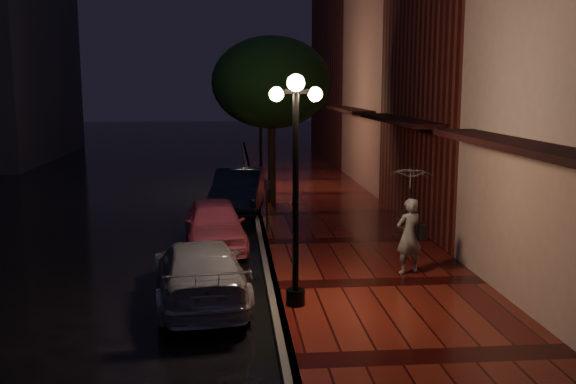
# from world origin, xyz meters

# --- Properties ---
(ground) EXTENTS (120.00, 120.00, 0.00)m
(ground) POSITION_xyz_m (0.00, 0.00, 0.00)
(ground) COLOR black
(ground) RESTS_ON ground
(sidewalk) EXTENTS (4.50, 60.00, 0.15)m
(sidewalk) POSITION_xyz_m (2.25, 0.00, 0.07)
(sidewalk) COLOR #410E0B
(sidewalk) RESTS_ON ground
(curb) EXTENTS (0.25, 60.00, 0.15)m
(curb) POSITION_xyz_m (0.00, 0.00, 0.07)
(curb) COLOR #595451
(curb) RESTS_ON ground
(storefront_mid) EXTENTS (5.00, 8.00, 11.00)m
(storefront_mid) POSITION_xyz_m (7.00, 2.00, 5.50)
(storefront_mid) COLOR #511914
(storefront_mid) RESTS_ON ground
(storefront_far) EXTENTS (5.00, 8.00, 9.00)m
(storefront_far) POSITION_xyz_m (7.00, 10.00, 4.50)
(storefront_far) COLOR #8C5951
(storefront_far) RESTS_ON ground
(storefront_extra) EXTENTS (5.00, 12.00, 10.00)m
(storefront_extra) POSITION_xyz_m (7.00, 20.00, 5.00)
(storefront_extra) COLOR #511914
(storefront_extra) RESTS_ON ground
(streetlamp_near) EXTENTS (0.96, 0.36, 4.31)m
(streetlamp_near) POSITION_xyz_m (0.35, -5.00, 2.60)
(streetlamp_near) COLOR black
(streetlamp_near) RESTS_ON sidewalk
(streetlamp_far) EXTENTS (0.96, 0.36, 4.31)m
(streetlamp_far) POSITION_xyz_m (0.35, 9.00, 2.60)
(streetlamp_far) COLOR black
(streetlamp_far) RESTS_ON sidewalk
(street_tree) EXTENTS (4.16, 4.16, 5.80)m
(street_tree) POSITION_xyz_m (0.61, 5.99, 4.24)
(street_tree) COLOR black
(street_tree) RESTS_ON sidewalk
(pink_car) EXTENTS (1.85, 3.90, 1.29)m
(pink_car) POSITION_xyz_m (-1.29, 0.08, 0.64)
(pink_car) COLOR #E85F7E
(pink_car) RESTS_ON ground
(navy_car) EXTENTS (2.02, 4.54, 1.45)m
(navy_car) POSITION_xyz_m (-0.60, 5.06, 0.72)
(navy_car) COLOR black
(navy_car) RESTS_ON ground
(silver_car) EXTENTS (2.23, 4.46, 1.24)m
(silver_car) POSITION_xyz_m (-1.47, -4.25, 0.62)
(silver_car) COLOR #9D9DA4
(silver_car) RESTS_ON ground
(woman_with_umbrella) EXTENTS (0.98, 1.00, 2.36)m
(woman_with_umbrella) POSITION_xyz_m (3.04, -3.15, 1.71)
(woman_with_umbrella) COLOR silver
(woman_with_umbrella) RESTS_ON sidewalk
(parking_meter) EXTENTS (0.15, 0.13, 1.49)m
(parking_meter) POSITION_xyz_m (0.15, 1.02, 1.05)
(parking_meter) COLOR black
(parking_meter) RESTS_ON sidewalk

